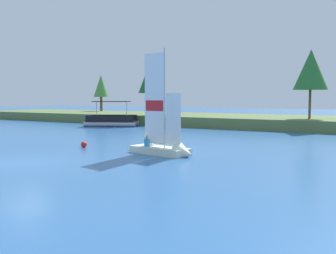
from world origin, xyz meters
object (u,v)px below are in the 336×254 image
at_px(wooden_dock, 103,123).
at_px(channel_buoy, 84,145).
at_px(shoreline_tree_left, 101,86).
at_px(sailboat, 168,147).
at_px(shoreline_tree_midleft, 149,78).
at_px(pontoon_boat, 112,120).
at_px(shoreline_tree_centre, 311,70).

distance_m(wooden_dock, channel_buoy, 20.84).
distance_m(shoreline_tree_left, sailboat, 40.75).
xyz_separation_m(wooden_dock, sailboat, (18.91, -16.83, 0.22)).
height_order(shoreline_tree_left, wooden_dock, shoreline_tree_left).
bearing_deg(sailboat, shoreline_tree_midleft, 136.48).
height_order(shoreline_tree_midleft, wooden_dock, shoreline_tree_midleft).
xyz_separation_m(wooden_dock, pontoon_boat, (1.99, -0.78, 0.43)).
distance_m(wooden_dock, pontoon_boat, 2.18).
xyz_separation_m(pontoon_boat, channel_buoy, (10.33, -16.03, -0.50)).
bearing_deg(channel_buoy, wooden_dock, 126.25).
bearing_deg(pontoon_boat, sailboat, -66.81).
relative_size(shoreline_tree_midleft, pontoon_boat, 0.98).
bearing_deg(shoreline_tree_centre, pontoon_boat, -163.01).
height_order(shoreline_tree_centre, pontoon_boat, shoreline_tree_centre).
relative_size(shoreline_tree_midleft, wooden_dock, 1.50).
relative_size(sailboat, pontoon_boat, 1.03).
bearing_deg(sailboat, shoreline_tree_left, 146.67).
distance_m(shoreline_tree_left, wooden_dock, 16.02).
bearing_deg(channel_buoy, sailboat, -0.18).
bearing_deg(wooden_dock, sailboat, -41.67).
distance_m(shoreline_tree_centre, wooden_dock, 24.44).
bearing_deg(shoreline_tree_centre, channel_buoy, -115.47).
bearing_deg(shoreline_tree_left, shoreline_tree_centre, -10.26).
height_order(shoreline_tree_left, shoreline_tree_centre, shoreline_tree_centre).
relative_size(sailboat, channel_buoy, 16.18).
distance_m(shoreline_tree_midleft, pontoon_boat, 7.16).
distance_m(shoreline_tree_left, shoreline_tree_midleft, 16.32).
bearing_deg(shoreline_tree_left, shoreline_tree_midleft, -28.75).
xyz_separation_m(shoreline_tree_centre, sailboat, (-4.11, -22.47, -5.74)).
bearing_deg(pontoon_boat, shoreline_tree_midleft, 38.87).
xyz_separation_m(shoreline_tree_left, wooden_dock, (9.91, -11.61, -4.86)).
xyz_separation_m(wooden_dock, channel_buoy, (12.32, -16.81, -0.06)).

